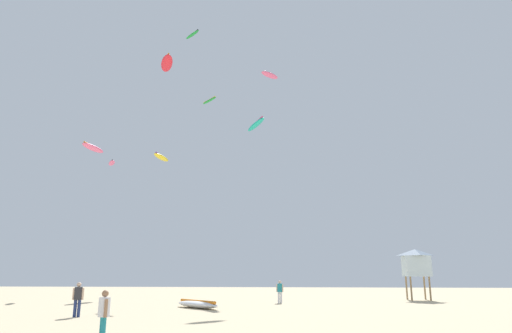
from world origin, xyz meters
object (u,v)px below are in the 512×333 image
(kite_aloft_1, at_px, (167,63))
(kite_aloft_2, at_px, (192,35))
(person_foreground, at_px, (104,312))
(person_midground, at_px, (280,290))
(kite_aloft_7, at_px, (112,163))
(kite_aloft_8, at_px, (93,148))
(kite_aloft_3, at_px, (161,157))
(kite_aloft_6, at_px, (270,75))
(kite_aloft_5, at_px, (209,101))
(lifeguard_tower, at_px, (416,262))
(kite_grounded_near, at_px, (197,304))
(person_left, at_px, (78,297))
(kite_aloft_0, at_px, (256,125))

(kite_aloft_1, distance_m, kite_aloft_2, 16.93)
(person_foreground, relative_size, person_midground, 1.01)
(kite_aloft_7, bearing_deg, kite_aloft_8, -84.46)
(kite_aloft_2, distance_m, kite_aloft_3, 14.05)
(kite_aloft_1, xyz_separation_m, kite_aloft_2, (-1.39, 13.41, 10.25))
(person_midground, relative_size, kite_aloft_8, 0.48)
(kite_aloft_1, xyz_separation_m, kite_aloft_6, (7.26, 11.13, 3.97))
(kite_aloft_5, bearing_deg, kite_aloft_8, -161.45)
(kite_aloft_7, bearing_deg, lifeguard_tower, -10.41)
(kite_aloft_3, bearing_deg, kite_grounded_near, -64.59)
(person_foreground, height_order, person_midground, person_foreground)
(kite_aloft_5, bearing_deg, kite_aloft_7, 167.84)
(lifeguard_tower, bearing_deg, person_foreground, -123.83)
(kite_aloft_2, height_order, kite_aloft_8, kite_aloft_2)
(kite_aloft_3, bearing_deg, lifeguard_tower, -16.15)
(kite_aloft_5, distance_m, kite_aloft_8, 12.34)
(person_left, xyz_separation_m, kite_aloft_3, (-3.27, 23.48, 13.60))
(kite_aloft_3, bearing_deg, kite_aloft_1, -72.64)
(lifeguard_tower, xyz_separation_m, kite_aloft_7, (-29.50, 5.42, 10.59))
(person_foreground, height_order, kite_aloft_3, kite_aloft_3)
(kite_aloft_1, distance_m, kite_aloft_5, 12.25)
(kite_aloft_5, distance_m, kite_aloft_7, 12.56)
(person_foreground, xyz_separation_m, kite_aloft_8, (-12.47, 24.17, 12.69))
(person_foreground, xyz_separation_m, kite_aloft_7, (-13.04, 29.98, 12.68))
(kite_aloft_0, bearing_deg, person_foreground, -94.79)
(kite_grounded_near, height_order, kite_aloft_5, kite_aloft_5)
(kite_aloft_8, bearing_deg, person_left, -64.60)
(person_foreground, xyz_separation_m, kite_aloft_2, (-4.51, 28.96, 26.93))
(kite_aloft_0, bearing_deg, kite_aloft_2, -173.94)
(person_midground, distance_m, kite_aloft_8, 22.13)
(kite_aloft_2, bearing_deg, person_midground, -43.78)
(person_left, distance_m, lifeguard_tower, 26.97)
(kite_aloft_0, height_order, kite_aloft_1, kite_aloft_0)
(kite_aloft_0, bearing_deg, kite_aloft_6, -61.39)
(kite_aloft_2, distance_m, kite_aloft_6, 10.93)
(kite_aloft_3, bearing_deg, kite_aloft_5, -34.02)
(kite_aloft_5, distance_m, kite_aloft_6, 6.72)
(person_foreground, height_order, lifeguard_tower, lifeguard_tower)
(kite_aloft_3, relative_size, kite_aloft_7, 1.50)
(kite_aloft_2, relative_size, kite_aloft_3, 0.63)
(person_midground, xyz_separation_m, kite_aloft_3, (-13.28, 11.95, 13.66))
(kite_aloft_6, bearing_deg, person_foreground, -98.81)
(person_foreground, bearing_deg, kite_aloft_2, 62.75)
(kite_aloft_2, xyz_separation_m, kite_aloft_6, (8.65, -2.28, -6.27))
(person_foreground, bearing_deg, kite_aloft_1, 65.25)
(kite_aloft_8, bearing_deg, person_midground, -14.13)
(person_midground, xyz_separation_m, kite_aloft_6, (-0.97, 6.94, 20.67))
(kite_grounded_near, distance_m, kite_aloft_7, 24.29)
(person_left, relative_size, kite_aloft_6, 0.81)
(kite_aloft_3, height_order, kite_aloft_7, kite_aloft_3)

